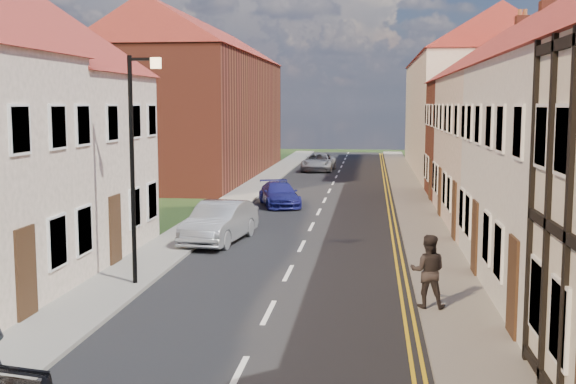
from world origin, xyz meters
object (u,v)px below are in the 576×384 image
lamppost (135,155)px  car_far (279,194)px  car_mid (220,222)px  car_distant (319,162)px  pedestrian_right (428,271)px

lamppost → car_far: bearing=83.5°
car_mid → car_distant: car_mid is taller
car_far → pedestrian_right: 18.11m
lamppost → car_mid: bearing=82.5°
pedestrian_right → car_far: bearing=-66.5°
lamppost → car_far: lamppost is taller
car_distant → pedestrian_right: pedestrian_right is taller
car_mid → car_far: bearing=92.4°
lamppost → pedestrian_right: 8.07m
car_mid → lamppost: bearing=-89.4°
car_distant → pedestrian_right: size_ratio=2.72×
car_far → pedestrian_right: pedestrian_right is taller
car_far → car_distant: size_ratio=0.84×
car_distant → pedestrian_right: (5.20, -35.63, 0.33)m
lamppost → car_far: (1.79, 15.70, -2.96)m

